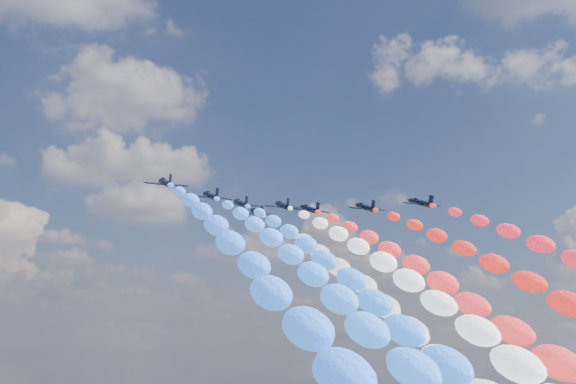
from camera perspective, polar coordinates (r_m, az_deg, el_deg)
name	(u,v)px	position (r m, az deg, el deg)	size (l,w,h in m)	color
jet_0	(166,183)	(142.92, -10.05, 0.75)	(8.81, 11.81, 2.60)	black
trail_0	(264,302)	(82.70, -2.03, -9.01)	(5.58, 114.16, 55.83)	#2C67FC
jet_1	(211,196)	(154.80, -6.36, -0.32)	(8.81, 11.81, 2.60)	black
trail_1	(324,306)	(96.17, 2.95, -9.40)	(5.58, 114.16, 55.83)	#317DFF
jet_2	(241,203)	(162.92, -3.90, -0.95)	(8.81, 11.81, 2.60)	black
trail_2	(361,309)	(105.48, 6.06, -9.56)	(5.58, 114.16, 55.83)	#2C77F5
jet_3	(283,205)	(165.08, -0.46, -1.12)	(8.81, 11.81, 2.60)	black
trail_3	(423,310)	(109.46, 11.07, -9.49)	(5.58, 114.16, 55.83)	white
jet_4	(257,212)	(174.51, -2.58, -1.69)	(8.81, 11.81, 2.60)	black
trail_4	(373,312)	(117.75, 7.03, -9.77)	(5.58, 114.16, 55.83)	white
jet_5	(310,209)	(169.98, 1.82, -1.42)	(8.81, 11.81, 2.60)	black
trail_5	(459,311)	(115.68, 13.92, -9.48)	(5.58, 114.16, 55.83)	red
jet_6	(365,207)	(168.44, 6.40, -1.26)	(8.81, 11.81, 2.60)	black
trail_6	(548,310)	(117.17, 20.65, -9.10)	(5.58, 114.16, 55.83)	red
jet_7	(421,203)	(164.67, 10.89, -0.88)	(8.81, 11.81, 2.60)	black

